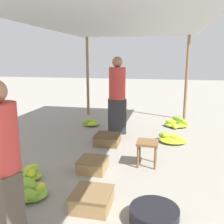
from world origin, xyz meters
TOP-DOWN VIEW (x-y plane):
  - canopy_post_back_left at (-1.44, 6.33)m, footprint 0.08×0.08m
  - canopy_post_back_right at (1.44, 6.33)m, footprint 0.08×0.08m
  - canopy_tarp at (0.00, 3.32)m, footprint 3.27×6.43m
  - vendor_foreground at (-0.53, 0.94)m, footprint 0.44×0.44m
  - stool at (0.64, 2.94)m, footprint 0.34×0.34m
  - basin_black at (0.83, 1.50)m, footprint 0.53×0.53m
  - banana_pile_left_0 at (-0.70, 1.65)m, footprint 0.43×0.51m
  - banana_pile_left_1 at (-0.99, 5.10)m, footprint 0.44×0.48m
  - banana_pile_left_2 at (-1.00, 2.09)m, footprint 0.40×0.43m
  - banana_pile_right_0 at (1.05, 4.23)m, footprint 0.60×0.60m
  - banana_pile_right_1 at (1.19, 5.46)m, footprint 0.63×0.60m
  - crate_near at (-0.17, 2.55)m, footprint 0.43×0.43m
  - crate_mid at (-0.23, 3.80)m, footprint 0.50×0.50m
  - crate_far at (0.10, 1.61)m, footprint 0.45×0.45m
  - shopper_walking_mid at (-0.18, 4.56)m, footprint 0.49×0.49m

SIDE VIEW (x-z plane):
  - banana_pile_right_0 at x=1.05m, z-range -0.03..0.16m
  - banana_pile_left_1 at x=-0.99m, z-range -0.02..0.16m
  - banana_pile_left_2 at x=-1.00m, z-range -0.01..0.17m
  - basin_black at x=0.83m, z-range 0.00..0.16m
  - banana_pile_left_0 at x=-0.70m, z-range -0.05..0.22m
  - banana_pile_right_1 at x=1.19m, z-range -0.05..0.22m
  - crate_near at x=-0.17m, z-range 0.00..0.20m
  - crate_mid at x=-0.23m, z-range 0.00..0.20m
  - crate_far at x=0.10m, z-range 0.00..0.21m
  - stool at x=0.64m, z-range 0.12..0.53m
  - vendor_foreground at x=-0.53m, z-range 0.03..1.58m
  - shopper_walking_mid at x=-0.18m, z-range 0.03..1.79m
  - canopy_post_back_left at x=-1.44m, z-range 0.00..2.32m
  - canopy_post_back_right at x=1.44m, z-range 0.00..2.32m
  - canopy_tarp at x=0.00m, z-range 2.32..2.36m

